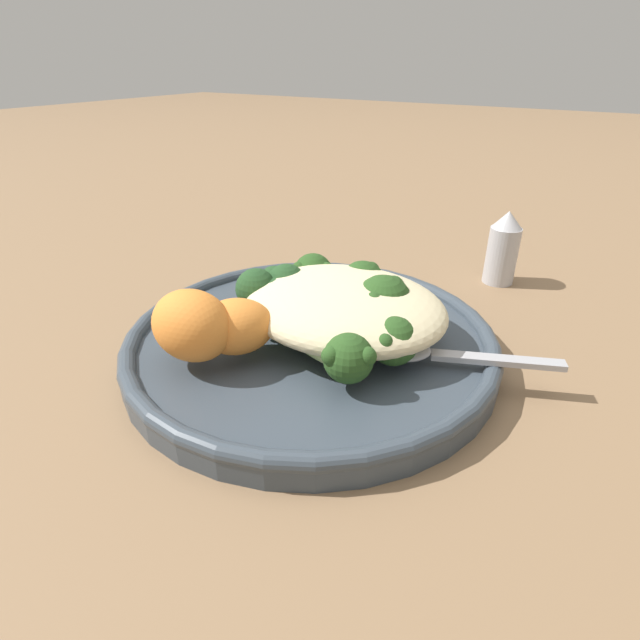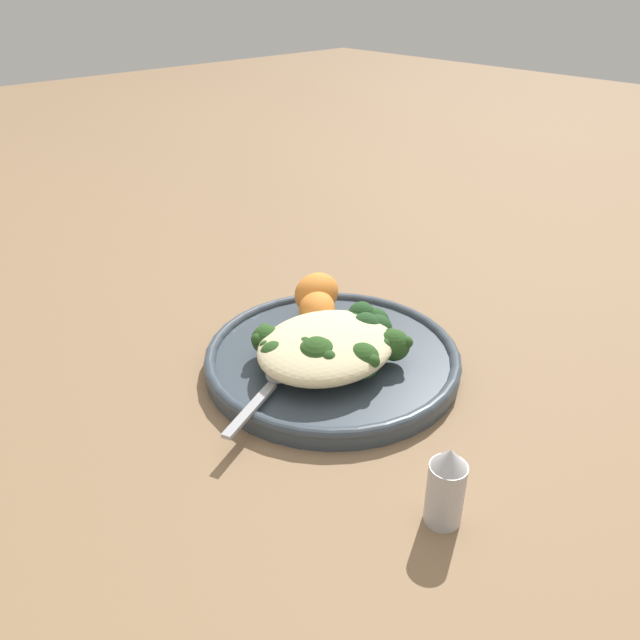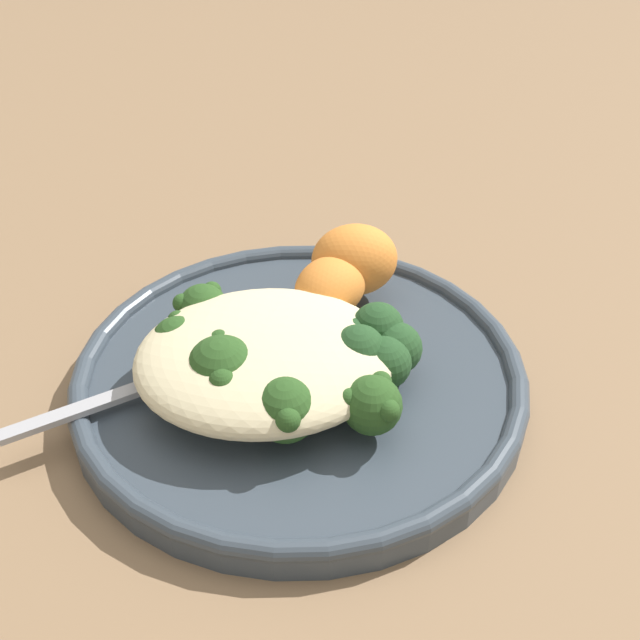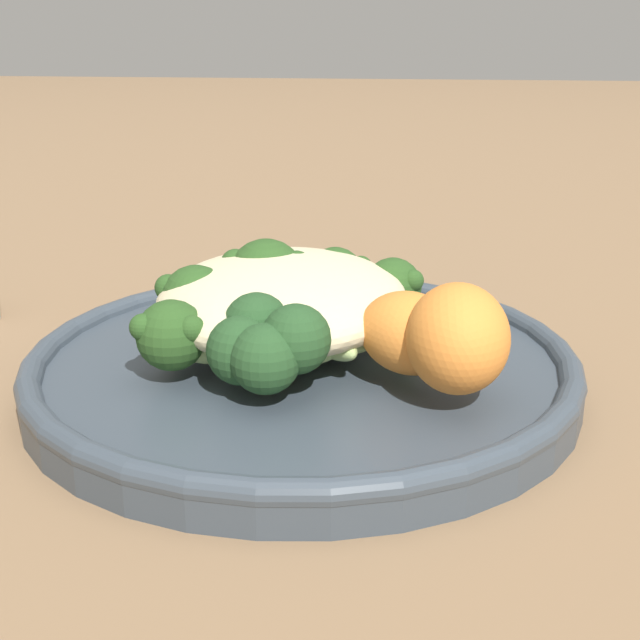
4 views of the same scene
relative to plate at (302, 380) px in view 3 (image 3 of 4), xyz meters
name	(u,v)px [view 3 (image 3 of 4)]	position (x,y,z in m)	size (l,w,h in m)	color
ground_plane	(298,383)	(0.00, 0.01, -0.01)	(4.00, 4.00, 0.00)	#846647
plate	(302,380)	(0.00, 0.00, 0.00)	(0.26, 0.26, 0.02)	#38424C
quinoa_mound	(265,358)	(-0.02, -0.01, 0.03)	(0.14, 0.12, 0.04)	beige
broccoli_stalk_0	(240,318)	(-0.03, 0.03, 0.02)	(0.11, 0.06, 0.03)	#ADC675
broccoli_stalk_1	(216,342)	(-0.05, 0.01, 0.02)	(0.12, 0.04, 0.03)	#ADC675
broccoli_stalk_2	(244,365)	(-0.03, -0.02, 0.03)	(0.10, 0.08, 0.04)	#ADC675
broccoli_stalk_3	(292,398)	(-0.01, -0.04, 0.03)	(0.06, 0.11, 0.04)	#ADC675
broccoli_stalk_4	(362,392)	(0.03, -0.04, 0.02)	(0.04, 0.09, 0.03)	#ADC675
sweet_potato_chunk_0	(330,287)	(0.02, 0.05, 0.03)	(0.05, 0.04, 0.04)	orange
sweet_potato_chunk_1	(354,260)	(0.04, 0.07, 0.03)	(0.05, 0.04, 0.05)	orange
kale_tuft	(374,347)	(0.04, -0.01, 0.03)	(0.05, 0.05, 0.04)	#234723
spoon	(158,379)	(-0.08, -0.01, 0.01)	(0.12, 0.07, 0.01)	#A3A3A8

